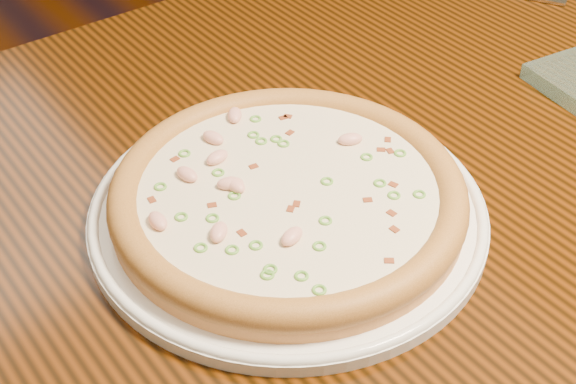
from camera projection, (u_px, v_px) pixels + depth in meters
ground at (62, 368)px, 1.53m from camera, size 9.00×9.00×0.00m
hero_table at (348, 217)px, 0.89m from camera, size 1.20×0.80×0.75m
plate at (288, 210)px, 0.73m from camera, size 0.36×0.36×0.02m
pizza at (288, 194)px, 0.72m from camera, size 0.32×0.32×0.03m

